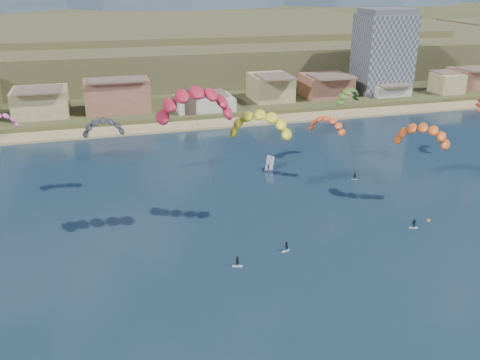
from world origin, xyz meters
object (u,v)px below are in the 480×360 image
(kitesurfer_yellow, at_px, (260,120))
(kitesurfer_green, at_px, (348,94))
(kitesurfer_orange, at_px, (423,131))
(kitesurfer_red, at_px, (195,98))
(apartment_tower, at_px, (383,52))
(buoy, at_px, (428,220))
(watchtower, at_px, (189,101))
(windsurfer, at_px, (269,166))

(kitesurfer_yellow, distance_m, kitesurfer_green, 44.69)
(kitesurfer_yellow, xyz_separation_m, kitesurfer_orange, (36.13, 1.89, -5.44))
(kitesurfer_red, bearing_deg, apartment_tower, 46.73)
(buoy, bearing_deg, watchtower, 109.88)
(watchtower, height_order, kitesurfer_yellow, kitesurfer_yellow)
(kitesurfer_red, bearing_deg, kitesurfer_green, 36.22)
(apartment_tower, relative_size, kitesurfer_red, 1.04)
(windsurfer, height_order, buoy, windsurfer)
(apartment_tower, height_order, kitesurfer_yellow, apartment_tower)
(windsurfer, relative_size, buoy, 5.40)
(kitesurfer_orange, xyz_separation_m, buoy, (-2.52, -9.38, -15.92))
(kitesurfer_red, relative_size, kitesurfer_green, 1.40)
(apartment_tower, distance_m, kitesurfer_yellow, 125.91)
(kitesurfer_red, xyz_separation_m, kitesurfer_orange, (48.71, 5.34, -11.05))
(windsurfer, xyz_separation_m, buoy, (21.82, -36.25, -1.04))
(watchtower, bearing_deg, apartment_tower, 9.93)
(kitesurfer_green, bearing_deg, buoy, -89.07)
(buoy, bearing_deg, kitesurfer_orange, 74.94)
(kitesurfer_yellow, relative_size, kitesurfer_green, 1.14)
(apartment_tower, distance_m, kitesurfer_orange, 104.51)
(apartment_tower, relative_size, kitesurfer_yellow, 1.28)
(kitesurfer_yellow, xyz_separation_m, buoy, (33.61, -7.49, -21.37))
(apartment_tower, height_order, kitesurfer_orange, apartment_tower)
(kitesurfer_red, bearing_deg, windsurfer, 52.89)
(watchtower, height_order, kitesurfer_green, kitesurfer_green)
(watchtower, relative_size, kitesurfer_yellow, 0.34)
(watchtower, distance_m, kitesurfer_green, 62.25)
(kitesurfer_red, distance_m, kitesurfer_green, 57.22)
(kitesurfer_orange, bearing_deg, kitesurfer_green, 96.37)
(watchtower, bearing_deg, kitesurfer_yellow, -90.83)
(watchtower, distance_m, windsurfer, 54.70)
(apartment_tower, height_order, windsurfer, apartment_tower)
(kitesurfer_orange, height_order, windsurfer, kitesurfer_orange)
(windsurfer, bearing_deg, kitesurfer_yellow, -112.28)
(apartment_tower, height_order, watchtower, apartment_tower)
(kitesurfer_red, xyz_separation_m, kitesurfer_yellow, (12.58, 3.45, -5.61))
(kitesurfer_yellow, height_order, windsurfer, kitesurfer_yellow)
(watchtower, bearing_deg, kitesurfer_green, -58.65)
(watchtower, relative_size, kitesurfer_red, 0.28)
(kitesurfer_green, bearing_deg, kitesurfer_orange, -83.63)
(kitesurfer_orange, xyz_separation_m, windsurfer, (-24.34, 26.87, -14.88))
(buoy, bearing_deg, kitesurfer_red, 175.00)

